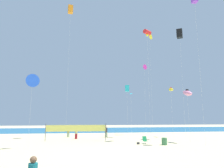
# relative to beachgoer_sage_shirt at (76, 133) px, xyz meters

# --- Properties ---
(ground_plane) EXTENTS (120.00, 120.00, 0.00)m
(ground_plane) POSITION_rel_beachgoer_sage_shirt_xyz_m (2.94, -12.43, -0.90)
(ground_plane) COLOR beige
(ocean_band) EXTENTS (120.00, 20.00, 0.01)m
(ocean_band) POSITION_rel_beachgoer_sage_shirt_xyz_m (2.94, 20.76, -0.90)
(ocean_band) COLOR #1E6B99
(ocean_band) RESTS_ON ground
(beachgoer_sage_shirt) EXTENTS (0.39, 0.39, 1.69)m
(beachgoer_sage_shirt) POSITION_rel_beachgoer_sage_shirt_xyz_m (0.00, 0.00, 0.00)
(beachgoer_sage_shirt) COLOR maroon
(beachgoer_sage_shirt) RESTS_ON ground
(beachgoer_olive_shirt) EXTENTS (0.39, 0.39, 1.71)m
(beachgoer_olive_shirt) POSITION_rel_beachgoer_sage_shirt_xyz_m (-1.41, 2.86, 0.01)
(beachgoer_olive_shirt) COLOR #99B28C
(beachgoer_olive_shirt) RESTS_ON ground
(beachgoer_charcoal_shirt) EXTENTS (0.42, 0.42, 1.84)m
(beachgoer_charcoal_shirt) POSITION_rel_beachgoer_sage_shirt_xyz_m (4.77, 1.75, 0.08)
(beachgoer_charcoal_shirt) COLOR #99B28C
(beachgoer_charcoal_shirt) RESTS_ON ground
(folding_beach_chair) EXTENTS (0.52, 0.65, 0.89)m
(folding_beach_chair) POSITION_rel_beachgoer_sage_shirt_xyz_m (8.84, -6.34, -0.44)
(folding_beach_chair) COLOR #1E8C4C
(folding_beach_chair) RESTS_ON ground
(trash_barrel) EXTENTS (0.64, 0.64, 0.84)m
(trash_barrel) POSITION_rel_beachgoer_sage_shirt_xyz_m (10.80, -7.83, -0.49)
(trash_barrel) COLOR #3F7F4C
(trash_barrel) RESTS_ON ground
(volleyball_net) EXTENTS (8.48, 0.30, 2.40)m
(volleyball_net) POSITION_rel_beachgoer_sage_shirt_xyz_m (0.08, -2.33, 0.74)
(volleyball_net) COLOR #4C4C51
(volleyball_net) RESTS_ON ground
(beach_handbag) EXTENTS (0.32, 0.16, 0.25)m
(beach_handbag) POSITION_rel_beachgoer_sage_shirt_xyz_m (7.82, -6.90, -0.78)
(beach_handbag) COLOR #2D2D33
(beach_handbag) RESTS_ON ground
(kite_red_tube) EXTENTS (1.37, 1.23, 16.07)m
(kite_red_tube) POSITION_rel_beachgoer_sage_shirt_xyz_m (10.18, -4.58, 14.76)
(kite_red_tube) COLOR silver
(kite_red_tube) RESTS_ON ground
(kite_cyan_box) EXTENTS (0.69, 0.69, 8.56)m
(kite_cyan_box) POSITION_rel_beachgoer_sage_shirt_xyz_m (8.20, 0.91, 7.14)
(kite_cyan_box) COLOR silver
(kite_cyan_box) RESTS_ON ground
(kite_magenta_delta) EXTENTS (1.11, 0.86, 13.37)m
(kite_magenta_delta) POSITION_rel_beachgoer_sage_shirt_xyz_m (12.50, 4.89, 11.93)
(kite_magenta_delta) COLOR silver
(kite_magenta_delta) RESTS_ON ground
(kite_orange_box) EXTENTS (0.94, 0.94, 22.16)m
(kite_orange_box) POSITION_rel_beachgoer_sage_shirt_xyz_m (-1.60, 0.60, 20.57)
(kite_orange_box) COLOR silver
(kite_orange_box) RESTS_ON ground
(kite_black_box) EXTENTS (1.18, 1.18, 17.11)m
(kite_black_box) POSITION_rel_beachgoer_sage_shirt_xyz_m (15.95, -3.29, 15.50)
(kite_black_box) COLOR silver
(kite_black_box) RESTS_ON ground
(kite_cyan_diamond) EXTENTS (0.84, 0.84, 7.75)m
(kite_cyan_diamond) POSITION_rel_beachgoer_sage_shirt_xyz_m (9.72, 4.65, 6.64)
(kite_cyan_diamond) COLOR silver
(kite_cyan_diamond) RESTS_ON ground
(kite_yellow_delta) EXTENTS (1.22, 1.10, 20.45)m
(kite_yellow_delta) POSITION_rel_beachgoer_sage_shirt_xyz_m (14.34, 6.32, 18.88)
(kite_yellow_delta) COLOR silver
(kite_yellow_delta) RESTS_ON ground
(kite_blue_delta) EXTENTS (1.53, 1.04, 8.02)m
(kite_blue_delta) POSITION_rel_beachgoer_sage_shirt_xyz_m (-4.61, -8.68, 6.38)
(kite_blue_delta) COLOR silver
(kite_blue_delta) RESTS_ON ground
(kite_yellow_inflatable) EXTENTS (0.56, 1.47, 8.33)m
(kite_yellow_inflatable) POSITION_rel_beachgoer_sage_shirt_xyz_m (15.82, 0.62, 7.03)
(kite_yellow_inflatable) COLOR silver
(kite_yellow_inflatable) RESTS_ON ground
(kite_pink_inflatable) EXTENTS (0.86, 2.05, 7.05)m
(kite_pink_inflatable) POSITION_rel_beachgoer_sage_shirt_xyz_m (14.86, -6.49, 5.58)
(kite_pink_inflatable) COLOR silver
(kite_pink_inflatable) RESTS_ON ground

